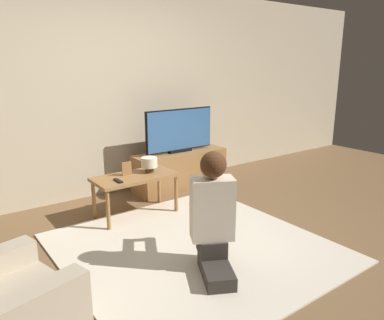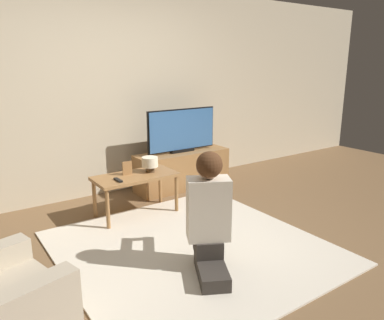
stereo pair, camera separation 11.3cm
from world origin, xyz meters
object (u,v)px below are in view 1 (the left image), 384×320
Objects in this scene: coffee_table at (135,180)px; person_kneeling at (213,211)px; table_lamp at (149,163)px; tv at (180,130)px.

person_kneeling reaches higher than coffee_table.
tv is at bearing 33.28° from table_lamp.
tv is 1.13m from coffee_table.
coffee_table is 5.00× the size of table_lamp.
person_kneeling is at bearing -91.01° from coffee_table.
coffee_table is at bearing -175.33° from table_lamp.
tv is 2.12m from person_kneeling.
coffee_table is at bearing -63.61° from person_kneeling.
tv is at bearing 28.37° from coffee_table.
tv reaches higher than table_lamp.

